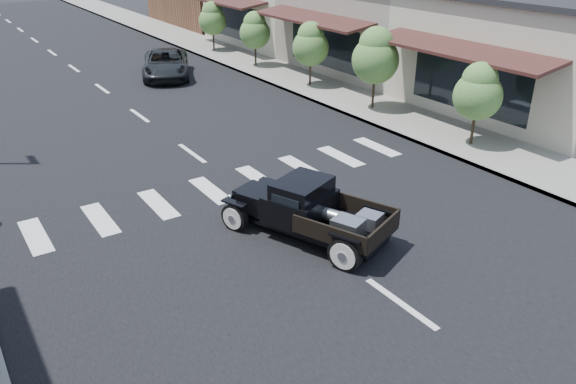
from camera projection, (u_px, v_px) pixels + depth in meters
ground at (314, 242)px, 13.65m from camera, size 120.00×120.00×0.00m
road at (116, 99)px, 24.94m from camera, size 14.00×80.00×0.02m
road_markings at (158, 130)px, 21.18m from camera, size 12.00×60.00×0.06m
sidewalk_right at (277, 72)px, 29.16m from camera, size 3.00×80.00×0.15m
storefront_near at (551, 52)px, 23.20m from camera, size 10.00×9.00×4.50m
storefront_mid at (399, 23)px, 29.97m from camera, size 10.00×9.00×4.50m
storefront_far at (303, 6)px, 36.74m from camera, size 10.00×9.00×4.50m
small_tree_a at (476, 106)px, 18.82m from camera, size 1.63×1.63×2.71m
small_tree_b at (375, 70)px, 22.57m from camera, size 1.89×1.89×3.16m
small_tree_c at (310, 55)px, 25.98m from camera, size 1.68×1.68×2.81m
small_tree_d at (255, 39)px, 29.80m from camera, size 1.63×1.63×2.71m
small_tree_e at (213, 27)px, 33.54m from camera, size 1.63×1.63×2.72m
hotrod_pickup at (308, 209)px, 13.58m from camera, size 3.48×4.76×1.50m
second_car at (166, 64)px, 28.26m from camera, size 3.90×5.26×1.33m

